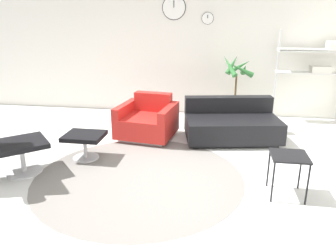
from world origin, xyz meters
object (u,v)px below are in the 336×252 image
object	(u,v)px
ottoman	(85,140)
side_table	(289,160)
armchair_red	(148,122)
shelf_unit	(320,58)
potted_plant	(235,95)
couch_low	(231,125)

from	to	relation	value
ottoman	side_table	world-z (taller)	side_table
ottoman	armchair_red	xyz separation A→B (m)	(0.67, 1.00, -0.02)
ottoman	shelf_unit	size ratio (longest dim) A/B	0.32
potted_plant	shelf_unit	distance (m)	1.63
armchair_red	potted_plant	xyz separation A→B (m)	(1.43, 1.03, 0.26)
ottoman	side_table	bearing A→B (deg)	-13.17
ottoman	armchair_red	world-z (taller)	armchair_red
potted_plant	side_table	bearing A→B (deg)	-79.67
couch_low	side_table	distance (m)	1.83
potted_plant	shelf_unit	bearing A→B (deg)	11.14
couch_low	armchair_red	bearing A→B (deg)	-4.98
ottoman	side_table	size ratio (longest dim) A/B	1.10
armchair_red	side_table	world-z (taller)	armchair_red
couch_low	ottoman	bearing A→B (deg)	18.67
side_table	shelf_unit	bearing A→B (deg)	71.46
potted_plant	ottoman	bearing A→B (deg)	-135.94
couch_low	side_table	xyz separation A→B (m)	(0.56, -1.73, 0.18)
couch_low	shelf_unit	distance (m)	2.17
potted_plant	shelf_unit	xyz separation A→B (m)	(1.46, 0.29, 0.66)
ottoman	couch_low	xyz separation A→B (m)	(2.02, 1.13, -0.04)
armchair_red	potted_plant	bearing A→B (deg)	-136.16
ottoman	armchair_red	size ratio (longest dim) A/B	0.54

